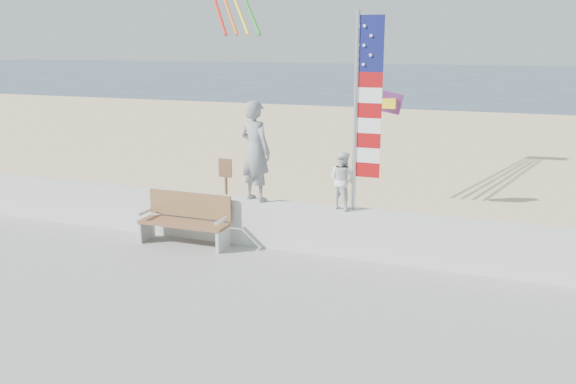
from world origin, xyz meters
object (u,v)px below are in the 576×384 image
Objects in this scene: child at (342,180)px; bench at (186,219)px; adult at (255,151)px; flag at (363,105)px.

child is 3.20m from bench.
adult is 1.77m from child.
bench is at bearing 41.28° from adult.
child is at bearing 8.53° from bench.
flag is at bearing 7.67° from bench.
adult reaches higher than child.
flag is (2.07, -0.00, 0.95)m from adult.
bench is at bearing -172.33° from flag.
adult is at bearing 19.15° from bench.
bench is at bearing 30.92° from child.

